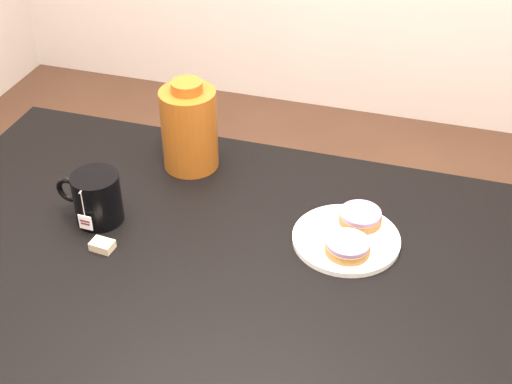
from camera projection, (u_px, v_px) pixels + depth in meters
table at (229, 298)px, 1.43m from camera, size 1.40×0.90×0.75m
plate at (346, 238)px, 1.44m from camera, size 0.22×0.22×0.02m
bagel_back at (360, 217)px, 1.47m from camera, size 0.11×0.11×0.03m
bagel_front at (348, 247)px, 1.39m from camera, size 0.12×0.12×0.03m
mug at (96, 198)px, 1.47m from camera, size 0.15×0.11×0.11m
teabag_pouch at (102, 245)px, 1.42m from camera, size 0.05×0.04×0.02m
bagel_package at (189, 128)px, 1.61m from camera, size 0.14×0.14×0.22m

